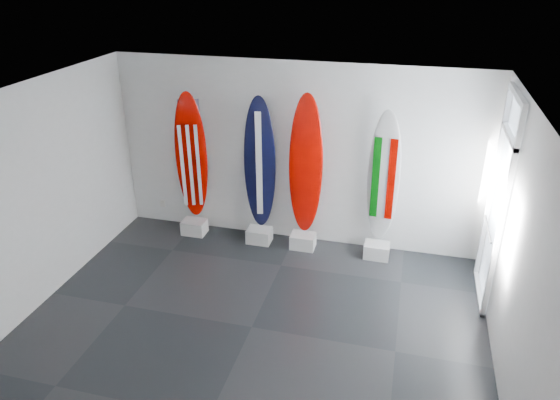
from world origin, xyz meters
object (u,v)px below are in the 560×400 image
(surfboard_usa, at_px, (191,157))
(surfboard_navy, at_px, (260,164))
(surfboard_swiss, at_px, (306,166))
(surfboard_italy, at_px, (384,178))

(surfboard_usa, relative_size, surfboard_navy, 1.01)
(surfboard_usa, bearing_deg, surfboard_swiss, -19.88)
(surfboard_navy, bearing_deg, surfboard_italy, -9.14)
(surfboard_usa, distance_m, surfboard_italy, 3.15)
(surfboard_italy, bearing_deg, surfboard_swiss, -173.57)
(surfboard_usa, height_order, surfboard_navy, surfboard_usa)
(surfboard_usa, xyz_separation_m, surfboard_swiss, (1.94, 0.00, 0.04))
(surfboard_swiss, xyz_separation_m, surfboard_italy, (1.21, 0.00, -0.08))
(surfboard_usa, bearing_deg, surfboard_navy, -19.88)
(surfboard_usa, distance_m, surfboard_swiss, 1.94)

